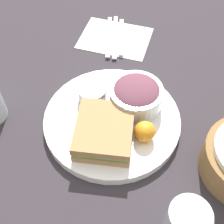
% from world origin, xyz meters
% --- Properties ---
extents(ground_plane, '(4.00, 4.00, 0.00)m').
position_xyz_m(ground_plane, '(0.00, 0.00, 0.00)').
color(ground_plane, '#2D282D').
extents(plate, '(0.31, 0.31, 0.02)m').
position_xyz_m(plate, '(0.00, 0.00, 0.01)').
color(plate, white).
rests_on(plate, ground_plane).
extents(sandwich, '(0.15, 0.14, 0.04)m').
position_xyz_m(sandwich, '(0.06, -0.00, 0.04)').
color(sandwich, '#A37A4C').
rests_on(sandwich, plate).
extents(salad_bowl, '(0.12, 0.12, 0.07)m').
position_xyz_m(salad_bowl, '(-0.05, 0.04, 0.06)').
color(salad_bowl, silver).
rests_on(salad_bowl, plate).
extents(dressing_cup, '(0.06, 0.06, 0.04)m').
position_xyz_m(dressing_cup, '(-0.04, -0.06, 0.04)').
color(dressing_cup, '#99999E').
rests_on(dressing_cup, plate).
extents(orange_wedge, '(0.05, 0.05, 0.05)m').
position_xyz_m(orange_wedge, '(0.03, 0.08, 0.04)').
color(orange_wedge, orange).
rests_on(orange_wedge, plate).
extents(napkin, '(0.15, 0.20, 0.00)m').
position_xyz_m(napkin, '(-0.29, -0.08, 0.00)').
color(napkin, white).
rests_on(napkin, ground_plane).
extents(fork, '(0.18, 0.06, 0.01)m').
position_xyz_m(fork, '(-0.29, -0.10, 0.01)').
color(fork, '#B2B2B7').
rests_on(fork, napkin).
extents(knife, '(0.19, 0.06, 0.01)m').
position_xyz_m(knife, '(-0.29, -0.08, 0.01)').
color(knife, '#B2B2B7').
rests_on(knife, napkin).
extents(spoon, '(0.16, 0.05, 0.01)m').
position_xyz_m(spoon, '(-0.30, -0.06, 0.01)').
color(spoon, '#B2B2B7').
rests_on(spoon, napkin).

